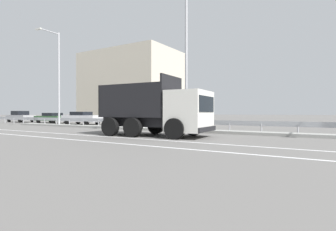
{
  "coord_description": "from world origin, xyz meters",
  "views": [
    {
      "loc": [
        8.9,
        -13.39,
        1.31
      ],
      "look_at": [
        0.21,
        0.62,
        1.13
      ],
      "focal_mm": 28.0,
      "sensor_mm": 36.0,
      "label": 1
    }
  ],
  "objects": [
    {
      "name": "parked_car_0",
      "position": [
        -27.37,
        6.51,
        0.77
      ],
      "size": [
        4.53,
        1.9,
        1.55
      ],
      "rotation": [
        0.0,
        0.0,
        -1.58
      ],
      "color": "#A3A3A8",
      "rests_on": "ground_plane"
    },
    {
      "name": "street_lamp_1",
      "position": [
        -13.28,
        2.31,
        4.99
      ],
      "size": [
        0.71,
        2.29,
        8.99
      ],
      "color": "#ADADB2",
      "rests_on": "ground_plane"
    },
    {
      "name": "lane_strip_1",
      "position": [
        0.45,
        -5.08,
        0.0
      ],
      "size": [
        69.23,
        0.16,
        0.01
      ],
      "primitive_type": "cube",
      "color": "silver",
      "rests_on": "ground_plane"
    },
    {
      "name": "ground_plane",
      "position": [
        0.0,
        0.0,
        0.0
      ],
      "size": [
        320.0,
        320.0,
        0.0
      ],
      "primitive_type": "plane",
      "color": "#605E5B"
    },
    {
      "name": "parked_car_3",
      "position": [
        -8.86,
        6.69,
        0.65
      ],
      "size": [
        4.07,
        1.97,
        1.27
      ],
      "rotation": [
        0.0,
        0.0,
        1.55
      ],
      "color": "gray",
      "rests_on": "ground_plane"
    },
    {
      "name": "street_lamp_2",
      "position": [
        0.56,
        2.2,
        5.12
      ],
      "size": [
        0.7,
        2.64,
        9.17
      ],
      "color": "#ADADB2",
      "rests_on": "ground_plane"
    },
    {
      "name": "parked_car_1",
      "position": [
        -20.97,
        6.94,
        0.68
      ],
      "size": [
        4.64,
        2.09,
        1.28
      ],
      "rotation": [
        0.0,
        0.0,
        1.6
      ],
      "color": "#335B33",
      "rests_on": "ground_plane"
    },
    {
      "name": "parked_car_2",
      "position": [
        -14.52,
        6.25,
        0.74
      ],
      "size": [
        4.88,
        2.01,
        1.41
      ],
      "rotation": [
        0.0,
        0.0,
        -1.51
      ],
      "color": "silver",
      "rests_on": "ground_plane"
    },
    {
      "name": "dump_truck",
      "position": [
        1.26,
        -1.2,
        1.25
      ],
      "size": [
        6.43,
        3.16,
        3.31
      ],
      "rotation": [
        0.0,
        0.0,
        -1.5
      ],
      "color": "silver",
      "rests_on": "ground_plane"
    },
    {
      "name": "background_building_0",
      "position": [
        -17.17,
        18.05,
        5.21
      ],
      "size": [
        14.13,
        9.51,
        10.43
      ],
      "primitive_type": "cube",
      "color": "beige",
      "rests_on": "ground_plane"
    },
    {
      "name": "lane_strip_0",
      "position": [
        0.45,
        -3.06,
        0.0
      ],
      "size": [
        69.23,
        0.16,
        0.01
      ],
      "primitive_type": "cube",
      "color": "silver",
      "rests_on": "ground_plane"
    },
    {
      "name": "median_guardrail",
      "position": [
        -0.0,
        3.83,
        0.57
      ],
      "size": [
        69.23,
        0.09,
        0.78
      ],
      "color": "#9EA0A5",
      "rests_on": "ground_plane"
    },
    {
      "name": "median_island",
      "position": [
        0.0,
        2.5,
        0.09
      ],
      "size": [
        38.08,
        1.1,
        0.18
      ],
      "primitive_type": "cube",
      "color": "gray",
      "rests_on": "ground_plane"
    },
    {
      "name": "parked_car_4",
      "position": [
        -2.75,
        6.37,
        0.7
      ],
      "size": [
        4.79,
        1.92,
        1.39
      ],
      "rotation": [
        0.0,
        0.0,
        -1.56
      ],
      "color": "black",
      "rests_on": "ground_plane"
    },
    {
      "name": "median_road_sign",
      "position": [
        -3.18,
        2.5,
        1.47
      ],
      "size": [
        0.84,
        0.16,
        2.7
      ],
      "color": "white",
      "rests_on": "ground_plane"
    }
  ]
}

